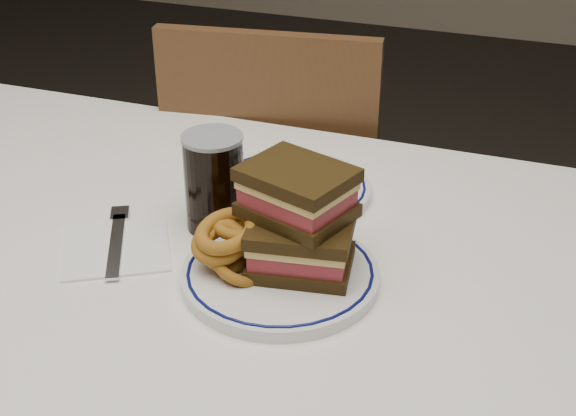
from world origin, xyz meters
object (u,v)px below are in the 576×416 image
(reuben_sandwich, at_px, (299,219))
(beer_mug, at_px, (216,182))
(main_plate, at_px, (280,274))
(far_plate, at_px, (290,189))
(chair_far, at_px, (281,203))

(reuben_sandwich, xyz_separation_m, beer_mug, (-0.15, 0.08, -0.01))
(main_plate, relative_size, reuben_sandwich, 1.58)
(reuben_sandwich, height_order, far_plate, reuben_sandwich)
(main_plate, height_order, far_plate, same)
(beer_mug, relative_size, far_plate, 0.58)
(main_plate, bearing_deg, chair_far, 110.26)
(chair_far, relative_size, far_plate, 3.67)
(reuben_sandwich, xyz_separation_m, far_plate, (-0.08, 0.20, -0.08))
(main_plate, relative_size, far_plate, 1.04)
(chair_far, bearing_deg, beer_mug, -79.73)
(main_plate, bearing_deg, far_plate, 106.43)
(main_plate, height_order, reuben_sandwich, reuben_sandwich)
(main_plate, distance_m, far_plate, 0.23)
(chair_far, xyz_separation_m, beer_mug, (0.09, -0.51, 0.33))
(reuben_sandwich, bearing_deg, chair_far, 112.45)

